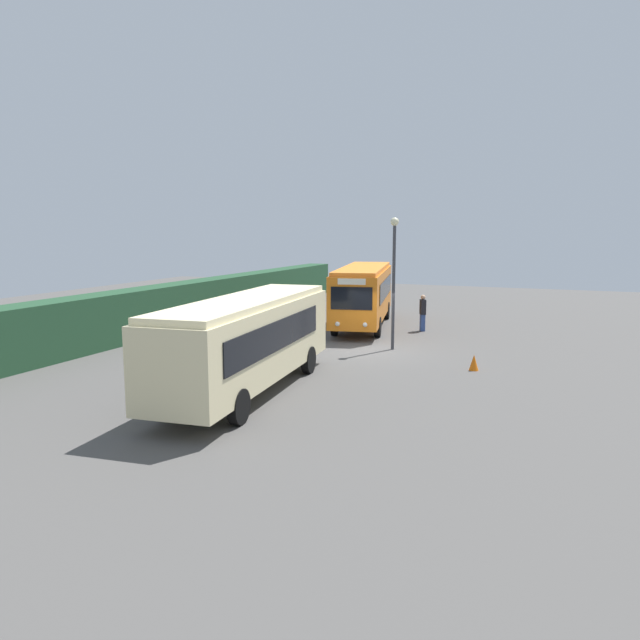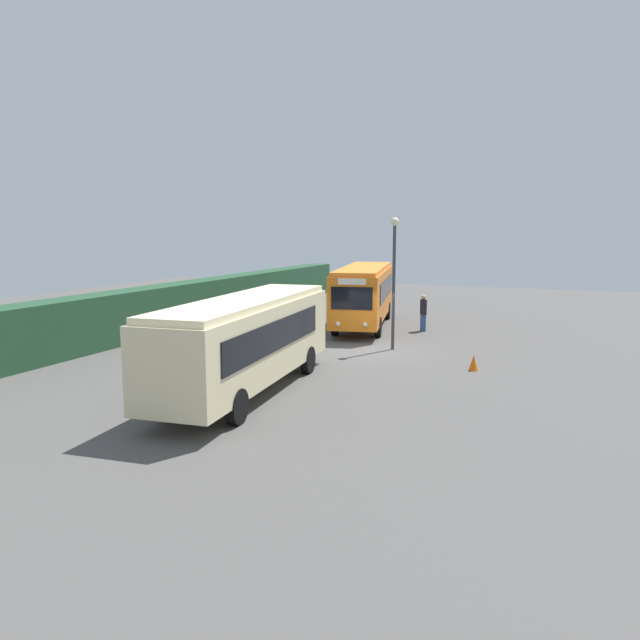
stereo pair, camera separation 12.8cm
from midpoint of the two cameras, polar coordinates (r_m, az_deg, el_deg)
ground_plane at (r=26.64m, az=4.33°, el=-2.88°), size 64.00×64.00×0.00m
bus_cream at (r=19.67m, az=-7.01°, el=-1.72°), size 10.26×3.27×3.09m
bus_orange at (r=32.86m, az=3.97°, el=2.61°), size 10.22×4.35×3.26m
person_left at (r=21.18m, az=-12.79°, el=-3.27°), size 0.43×0.48×1.89m
person_center at (r=31.88m, az=9.51°, el=0.76°), size 0.50×0.42×1.90m
hedge_row at (r=31.75m, az=-15.48°, el=0.87°), size 44.00×1.62×2.39m
traffic_cone at (r=23.56m, az=14.10°, el=-3.89°), size 0.36×0.36×0.60m
lamppost at (r=26.55m, az=6.81°, el=4.84°), size 0.36×0.36×5.76m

